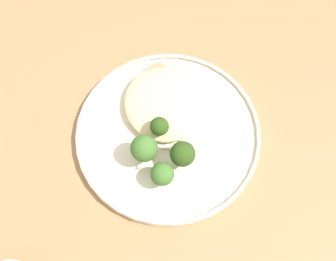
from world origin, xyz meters
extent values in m
plane|color=#47423D|center=(0.00, 0.00, 0.00)|extent=(6.00, 6.00, 0.00)
cube|color=#9E754C|center=(0.00, 0.00, 0.72)|extent=(1.40, 1.00, 0.04)
cylinder|color=beige|center=(-0.01, -0.04, 0.74)|extent=(0.29, 0.29, 0.01)
torus|color=beige|center=(-0.01, -0.04, 0.75)|extent=(0.29, 0.29, 0.01)
ellipsoid|color=beige|center=(0.04, -0.05, 0.76)|extent=(0.14, 0.13, 0.03)
cylinder|color=#E5C689|center=(0.10, -0.05, 0.76)|extent=(0.04, 0.04, 0.01)
cylinder|color=#958159|center=(0.10, -0.05, 0.77)|extent=(0.03, 0.03, 0.00)
cylinder|color=beige|center=(0.00, -0.03, 0.76)|extent=(0.03, 0.03, 0.01)
cylinder|color=#988766|center=(0.00, -0.03, 0.77)|extent=(0.03, 0.03, 0.00)
cylinder|color=beige|center=(0.02, -0.03, 0.76)|extent=(0.03, 0.03, 0.02)
cylinder|color=#988766|center=(0.02, -0.03, 0.77)|extent=(0.03, 0.03, 0.00)
cylinder|color=beige|center=(0.01, -0.07, 0.76)|extent=(0.03, 0.03, 0.02)
cylinder|color=#988766|center=(0.01, -0.07, 0.77)|extent=(0.03, 0.03, 0.00)
cylinder|color=#89A356|center=(-0.08, -0.02, 0.76)|extent=(0.01, 0.01, 0.02)
sphere|color=#42702D|center=(-0.08, -0.02, 0.78)|extent=(0.03, 0.03, 0.03)
cylinder|color=#89A356|center=(-0.06, -0.05, 0.76)|extent=(0.02, 0.02, 0.02)
sphere|color=#2D4C19|center=(-0.06, -0.05, 0.79)|extent=(0.04, 0.04, 0.04)
cylinder|color=#89A356|center=(-0.01, -0.03, 0.76)|extent=(0.02, 0.02, 0.03)
sphere|color=#2D4C19|center=(-0.01, -0.03, 0.79)|extent=(0.03, 0.03, 0.03)
cylinder|color=#89A356|center=(-0.04, 0.00, 0.76)|extent=(0.01, 0.01, 0.02)
sphere|color=#42702D|center=(-0.04, 0.00, 0.79)|extent=(0.04, 0.04, 0.04)
cube|color=silver|center=(-0.03, 0.00, 0.75)|extent=(0.05, 0.03, 0.00)
cube|color=silver|center=(-0.03, -0.08, 0.75)|extent=(0.01, 0.04, 0.00)
cube|color=silver|center=(-0.02, -0.06, 0.75)|extent=(0.04, 0.02, 0.00)
cube|color=silver|center=(-0.03, -0.02, 0.75)|extent=(0.03, 0.05, 0.00)
camera|label=1|loc=(-0.25, 0.02, 1.35)|focal=44.09mm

